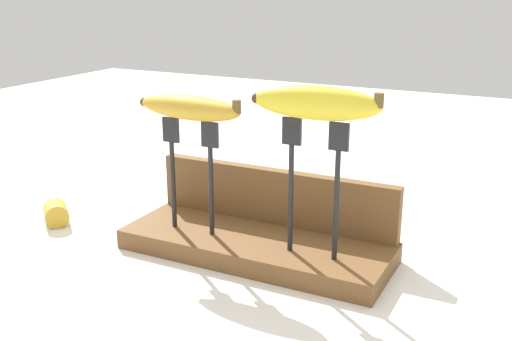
{
  "coord_description": "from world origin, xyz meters",
  "views": [
    {
      "loc": [
        0.37,
        -0.73,
        0.38
      ],
      "look_at": [
        0.0,
        0.0,
        0.13
      ],
      "focal_mm": 43.05,
      "sensor_mm": 36.0,
      "label": 1
    }
  ],
  "objects": [
    {
      "name": "ground_plane",
      "position": [
        0.0,
        0.0,
        0.0
      ],
      "size": [
        3.0,
        3.0,
        0.0
      ],
      "primitive_type": "plane",
      "color": "silver"
    },
    {
      "name": "wooden_board",
      "position": [
        0.0,
        0.0,
        0.01
      ],
      "size": [
        0.39,
        0.15,
        0.03
      ],
      "primitive_type": "cube",
      "color": "brown",
      "rests_on": "ground"
    },
    {
      "name": "board_backstop",
      "position": [
        0.0,
        0.06,
        0.07
      ],
      "size": [
        0.38,
        0.02,
        0.08
      ],
      "primitive_type": "cube",
      "color": "brown",
      "rests_on": "wooden_board"
    },
    {
      "name": "fork_stand_left",
      "position": [
        -0.09,
        -0.02,
        0.13
      ],
      "size": [
        0.09,
        0.01,
        0.17
      ],
      "color": "black",
      "rests_on": "wooden_board"
    },
    {
      "name": "fork_stand_right",
      "position": [
        0.09,
        -0.02,
        0.14
      ],
      "size": [
        0.09,
        0.01,
        0.19
      ],
      "color": "black",
      "rests_on": "wooden_board"
    },
    {
      "name": "banana_raised_left",
      "position": [
        -0.09,
        -0.02,
        0.21
      ],
      "size": [
        0.17,
        0.05,
        0.04
      ],
      "color": "gold",
      "rests_on": "fork_stand_left"
    },
    {
      "name": "banana_raised_right",
      "position": [
        0.09,
        -0.02,
        0.24
      ],
      "size": [
        0.17,
        0.05,
        0.04
      ],
      "color": "yellow",
      "rests_on": "fork_stand_right"
    },
    {
      "name": "fork_fallen_near",
      "position": [
        -0.26,
        0.34,
        0.0
      ],
      "size": [
        0.17,
        0.09,
        0.01
      ],
      "color": "black",
      "rests_on": "ground"
    },
    {
      "name": "banana_chunk_far",
      "position": [
        -0.35,
        -0.04,
        0.02
      ],
      "size": [
        0.06,
        0.06,
        0.04
      ],
      "color": "gold",
      "rests_on": "ground"
    }
  ]
}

